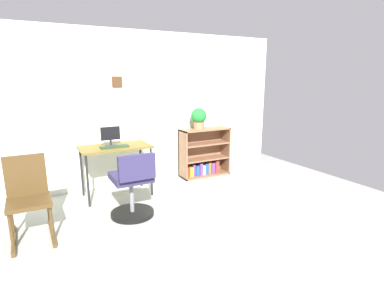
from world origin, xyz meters
TOP-DOWN VIEW (x-y plane):
  - ground_plane at (0.00, 0.00)m, footprint 6.24×6.24m
  - wall_back at (-0.00, 2.15)m, footprint 5.20×0.12m
  - desk at (-0.36, 1.69)m, footprint 0.95×0.53m
  - monitor at (-0.41, 1.73)m, footprint 0.26×0.15m
  - keyboard at (-0.39, 1.60)m, footprint 0.37×0.14m
  - office_chair at (-0.39, 0.89)m, footprint 0.52×0.55m
  - rocking_chair at (-1.48, 0.97)m, footprint 0.42×0.64m
  - bookshelf_low at (1.20, 1.95)m, footprint 0.85×0.30m
  - potted_plant_on_shelf at (1.08, 1.90)m, footprint 0.25×0.25m

SIDE VIEW (x-z plane):
  - ground_plane at x=0.00m, z-range 0.00..0.00m
  - bookshelf_low at x=1.20m, z-range -0.05..0.76m
  - office_chair at x=-0.39m, z-range -0.05..0.77m
  - rocking_chair at x=-1.48m, z-range 0.01..0.87m
  - desk at x=-0.36m, z-range 0.30..1.02m
  - keyboard at x=-0.39m, z-range 0.72..0.74m
  - monitor at x=-0.41m, z-range 0.73..0.99m
  - potted_plant_on_shelf at x=1.08m, z-range 0.83..1.18m
  - wall_back at x=0.00m, z-range 0.00..2.32m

